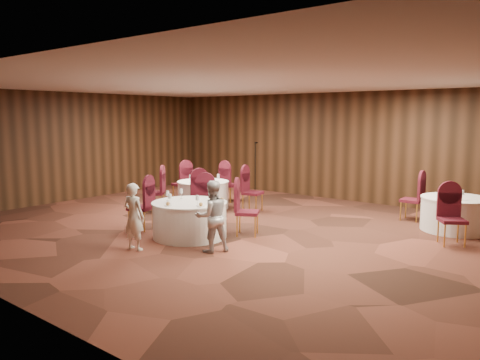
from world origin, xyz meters
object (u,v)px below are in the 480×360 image
Objects in this scene: table_left at (203,194)px; mic_stand at (255,180)px; woman_b at (212,216)px; table_right at (455,214)px; table_main at (190,219)px; woman_a at (134,217)px.

table_left is 0.83× the size of mic_stand.
table_left is 4.20m from woman_b.
table_left and table_right have the same top height.
table_right is at bearing 14.28° from table_left.
mic_stand is (-0.14, 2.57, 0.13)m from table_left.
woman_b is (1.07, -0.50, 0.29)m from table_main.
woman_a is at bearing -73.46° from mic_stand.
table_main is 1.22× the size of woman_a.
table_left is (-1.90, 2.45, 0.00)m from table_main.
woman_a is at bearing -65.17° from table_left.
woman_b reaches higher than woman_a.
table_right is (4.18, 4.00, 0.00)m from table_main.
mic_stand is at bearing -121.06° from woman_b.
table_left is at bearing -72.39° from woman_a.
table_main is at bearing -52.30° from table_left.
woman_b is at bearing -25.19° from table_main.
table_right is 6.30m from mic_stand.
table_main is 5.79m from table_right.
table_left is 1.10× the size of woman_a.
table_right is at bearing -136.33° from woman_a.
woman_a is 1.47m from woman_b.
mic_stand is (-6.21, 1.02, 0.13)m from table_right.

